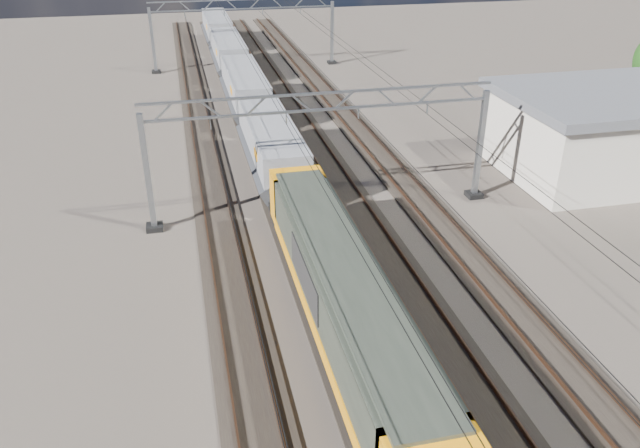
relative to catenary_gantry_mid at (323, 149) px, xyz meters
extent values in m
plane|color=#2B2520|center=(0.00, -4.00, -3.91)|extent=(160.00, 160.00, 0.00)
cube|color=black|center=(-6.00, -4.00, -3.85)|extent=(2.60, 140.00, 0.12)
cube|color=brown|center=(-6.72, -4.00, -3.69)|extent=(0.08, 140.00, 0.16)
cube|color=brown|center=(-5.28, -4.00, -3.69)|extent=(0.08, 140.00, 0.16)
cube|color=black|center=(-2.00, -4.00, -3.85)|extent=(2.60, 140.00, 0.12)
cube|color=brown|center=(-2.72, -4.00, -3.69)|extent=(0.08, 140.00, 0.16)
cube|color=brown|center=(-1.28, -4.00, -3.69)|extent=(0.08, 140.00, 0.16)
cube|color=black|center=(2.00, -4.00, -3.85)|extent=(2.60, 140.00, 0.12)
cube|color=brown|center=(1.28, -4.00, -3.69)|extent=(0.08, 140.00, 0.16)
cube|color=brown|center=(2.72, -4.00, -3.69)|extent=(0.08, 140.00, 0.16)
cube|color=black|center=(6.00, -4.00, -3.85)|extent=(2.60, 140.00, 0.12)
cube|color=brown|center=(5.28, -4.00, -3.69)|extent=(0.08, 140.00, 0.16)
cube|color=brown|center=(6.72, -4.00, -3.69)|extent=(0.08, 140.00, 0.16)
cube|color=gray|center=(-9.50, 0.00, -0.61)|extent=(0.30, 0.30, 6.60)
cube|color=gray|center=(9.50, 0.00, -0.61)|extent=(0.30, 0.30, 6.60)
cube|color=black|center=(-9.50, 0.00, -3.76)|extent=(0.90, 0.90, 0.30)
cube|color=black|center=(9.50, 0.00, -3.76)|extent=(0.90, 0.90, 0.30)
cube|color=gray|center=(0.00, 0.00, 3.14)|extent=(19.30, 0.18, 0.12)
cube|color=gray|center=(0.00, 0.00, 2.24)|extent=(19.30, 0.18, 0.12)
cube|color=gray|center=(-8.31, 0.00, 2.69)|extent=(1.03, 0.10, 0.94)
cube|color=gray|center=(-5.94, 0.00, 2.69)|extent=(1.03, 0.10, 0.94)
cube|color=gray|center=(-3.56, 0.00, 2.69)|extent=(1.03, 0.10, 0.94)
cube|color=gray|center=(-1.19, 0.00, 2.69)|extent=(1.03, 0.10, 0.94)
cube|color=gray|center=(1.19, 0.00, 2.69)|extent=(1.03, 0.10, 0.94)
cube|color=gray|center=(3.56, 0.00, 2.69)|extent=(1.03, 0.10, 0.94)
cube|color=gray|center=(5.94, 0.00, 2.69)|extent=(1.03, 0.10, 0.94)
cube|color=gray|center=(8.31, 0.00, 2.69)|extent=(1.03, 0.10, 0.94)
cube|color=gray|center=(-6.00, 0.00, 1.92)|extent=(0.06, 0.06, 0.65)
cube|color=gray|center=(-2.00, 0.00, 1.92)|extent=(0.06, 0.06, 0.65)
cube|color=gray|center=(2.00, 0.00, 1.92)|extent=(0.06, 0.06, 0.65)
cube|color=gray|center=(6.00, 0.00, 1.92)|extent=(0.06, 0.06, 0.65)
cube|color=gray|center=(-9.50, 36.00, -0.61)|extent=(0.30, 0.30, 6.60)
cube|color=gray|center=(9.50, 36.00, -0.61)|extent=(0.30, 0.30, 6.60)
cube|color=black|center=(-9.50, 36.00, -3.76)|extent=(0.90, 0.90, 0.30)
cube|color=black|center=(9.50, 36.00, -3.76)|extent=(0.90, 0.90, 0.30)
cube|color=gray|center=(0.00, 36.00, 3.14)|extent=(19.30, 0.18, 0.12)
cube|color=gray|center=(0.00, 36.00, 2.24)|extent=(19.30, 0.18, 0.12)
cube|color=gray|center=(-8.31, 36.00, 2.69)|extent=(1.03, 0.10, 0.94)
cube|color=gray|center=(-5.94, 36.00, 2.69)|extent=(1.03, 0.10, 0.94)
cube|color=gray|center=(-3.56, 36.00, 2.69)|extent=(1.03, 0.10, 0.94)
cube|color=gray|center=(-1.19, 36.00, 2.69)|extent=(1.03, 0.10, 0.94)
cube|color=gray|center=(1.19, 36.00, 2.69)|extent=(1.03, 0.10, 0.94)
cube|color=gray|center=(3.56, 36.00, 2.69)|extent=(1.03, 0.10, 0.94)
cube|color=gray|center=(5.94, 36.00, 2.69)|extent=(1.03, 0.10, 0.94)
cube|color=gray|center=(8.31, 36.00, 2.69)|extent=(1.03, 0.10, 0.94)
cube|color=gray|center=(-6.00, 36.00, 1.92)|extent=(0.06, 0.06, 0.65)
cube|color=gray|center=(-2.00, 36.00, 1.92)|extent=(0.06, 0.06, 0.65)
cube|color=gray|center=(2.00, 36.00, 1.92)|extent=(0.06, 0.06, 0.65)
cube|color=gray|center=(6.00, 36.00, 1.92)|extent=(0.06, 0.06, 0.65)
cylinder|color=black|center=(-6.00, 4.00, 1.59)|extent=(0.03, 140.00, 0.03)
cylinder|color=black|center=(-6.00, 4.00, 2.09)|extent=(0.03, 140.00, 0.03)
cylinder|color=black|center=(-2.00, 4.00, 1.59)|extent=(0.03, 140.00, 0.03)
cylinder|color=black|center=(-2.00, 4.00, 2.09)|extent=(0.03, 140.00, 0.03)
cylinder|color=black|center=(2.00, 4.00, 1.59)|extent=(0.03, 140.00, 0.03)
cylinder|color=black|center=(2.00, 4.00, 2.09)|extent=(0.03, 140.00, 0.03)
cylinder|color=black|center=(6.00, 4.00, 1.59)|extent=(0.03, 140.00, 0.03)
cylinder|color=black|center=(6.00, 4.00, 2.09)|extent=(0.03, 140.00, 0.03)
cube|color=black|center=(-2.00, -5.55, -3.16)|extent=(2.20, 3.60, 0.60)
cube|color=black|center=(-2.00, -12.05, -2.78)|extent=(2.65, 20.00, 0.25)
cube|color=black|center=(-2.00, -12.05, -3.16)|extent=(2.20, 4.50, 0.75)
cube|color=#292E27|center=(-2.00, -12.05, -1.36)|extent=(2.65, 17.00, 2.60)
cube|color=#FF9A0D|center=(-3.34, -12.05, -2.36)|extent=(0.04, 17.00, 0.60)
cube|color=#FF9A0D|center=(-0.66, -12.05, -2.36)|extent=(0.04, 17.00, 0.60)
cube|color=black|center=(-3.35, -11.05, -1.01)|extent=(0.05, 5.00, 1.40)
cube|color=black|center=(-0.65, -11.05, -1.01)|extent=(0.05, 5.00, 1.40)
cube|color=#292E27|center=(-2.00, -12.05, 0.01)|extent=(2.25, 18.00, 0.15)
cube|color=#FF9A0D|center=(-2.00, -2.95, -1.36)|extent=(2.65, 1.80, 2.60)
cube|color=#FF9A0D|center=(-2.00, -2.00, -0.86)|extent=(2.60, 0.46, 1.52)
cube|color=black|center=(-2.55, -1.90, -0.76)|extent=(0.85, 0.08, 0.75)
cube|color=black|center=(-1.45, -1.90, -0.76)|extent=(0.85, 0.08, 0.75)
cylinder|color=black|center=(-2.85, -1.75, -2.76)|extent=(0.36, 0.50, 0.36)
cylinder|color=black|center=(-1.15, -1.75, -2.76)|extent=(0.36, 0.50, 0.36)
cylinder|color=white|center=(-2.60, -1.85, -2.16)|extent=(0.20, 0.08, 0.20)
cylinder|color=white|center=(-1.40, -1.85, -2.16)|extent=(0.20, 0.08, 0.20)
cube|color=black|center=(-2.00, 1.15, -3.19)|extent=(2.20, 2.60, 0.55)
cube|color=black|center=(-2.00, 10.15, -3.19)|extent=(2.20, 2.60, 0.55)
cube|color=black|center=(-2.00, 5.65, -2.83)|extent=(2.40, 13.00, 0.20)
cube|color=slate|center=(-2.00, 5.65, -1.11)|extent=(2.80, 12.00, 1.80)
cube|color=#414348|center=(-2.95, 5.65, -2.36)|extent=(1.48, 12.00, 1.36)
cube|color=#414348|center=(-1.05, 5.65, -2.36)|extent=(1.48, 12.00, 1.36)
cube|color=#FF9A0D|center=(-3.42, 2.65, -1.01)|extent=(0.04, 1.20, 0.50)
cube|color=black|center=(-2.00, 15.35, -3.19)|extent=(2.20, 2.60, 0.55)
cube|color=black|center=(-2.00, 24.35, -3.19)|extent=(2.20, 2.60, 0.55)
cube|color=black|center=(-2.00, 19.85, -2.83)|extent=(2.40, 13.00, 0.20)
cube|color=slate|center=(-2.00, 19.85, -1.11)|extent=(2.80, 12.00, 1.80)
cube|color=#414348|center=(-2.95, 19.85, -2.36)|extent=(1.48, 12.00, 1.36)
cube|color=#414348|center=(-1.05, 19.85, -2.36)|extent=(1.48, 12.00, 1.36)
cube|color=#FF9A0D|center=(-3.42, 16.85, -1.01)|extent=(0.04, 1.20, 0.50)
cube|color=black|center=(-2.00, 29.55, -3.19)|extent=(2.20, 2.60, 0.55)
cube|color=black|center=(-2.00, 38.55, -3.19)|extent=(2.20, 2.60, 0.55)
cube|color=black|center=(-2.00, 34.05, -2.83)|extent=(2.40, 13.00, 0.20)
cube|color=slate|center=(-2.00, 34.05, -1.11)|extent=(2.80, 12.00, 1.80)
cube|color=#414348|center=(-2.95, 34.05, -2.36)|extent=(1.48, 12.00, 1.36)
cube|color=#414348|center=(-1.05, 34.05, -2.36)|extent=(1.48, 12.00, 1.36)
cube|color=#FF9A0D|center=(-3.42, 31.05, -1.01)|extent=(0.04, 1.20, 0.50)
cube|color=black|center=(-2.00, 43.75, -3.19)|extent=(2.20, 2.60, 0.55)
cube|color=black|center=(-2.00, 52.75, -3.19)|extent=(2.20, 2.60, 0.55)
cube|color=black|center=(-2.00, 48.25, -2.83)|extent=(2.40, 13.00, 0.20)
cube|color=slate|center=(-2.00, 48.25, -1.11)|extent=(2.80, 12.00, 1.80)
cube|color=#414348|center=(-2.95, 48.25, -2.36)|extent=(1.48, 12.00, 1.36)
cube|color=#414348|center=(-1.05, 48.25, -2.36)|extent=(1.48, 12.00, 1.36)
cube|color=#FF9A0D|center=(-3.42, 45.25, -1.01)|extent=(0.04, 1.20, 0.50)
cube|color=beige|center=(22.00, 2.00, -1.51)|extent=(18.00, 10.00, 4.80)
camera|label=1|loc=(-7.45, -31.60, 12.21)|focal=35.00mm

